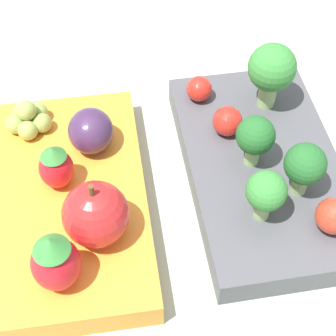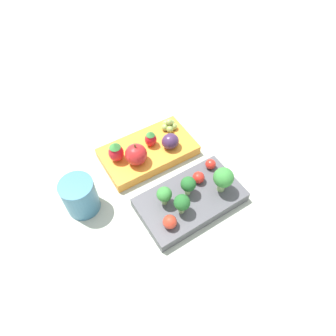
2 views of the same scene
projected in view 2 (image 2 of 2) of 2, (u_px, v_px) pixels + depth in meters
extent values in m
plane|color=#ADB7A3|center=(167.00, 178.00, 0.67)|extent=(4.00, 4.00, 0.00)
cube|color=#4C4C51|center=(190.00, 200.00, 0.62)|extent=(0.23, 0.14, 0.03)
cube|color=orange|center=(148.00, 152.00, 0.70)|extent=(0.22, 0.14, 0.03)
cylinder|color=#93B770|center=(164.00, 200.00, 0.59)|extent=(0.01, 0.01, 0.02)
sphere|color=#388438|center=(164.00, 194.00, 0.58)|extent=(0.03, 0.03, 0.03)
cylinder|color=#93B770|center=(221.00, 186.00, 0.61)|extent=(0.02, 0.02, 0.02)
sphere|color=#388438|center=(223.00, 178.00, 0.59)|extent=(0.04, 0.04, 0.04)
cylinder|color=#93B770|center=(188.00, 190.00, 0.61)|extent=(0.01, 0.01, 0.02)
sphere|color=#236028|center=(188.00, 184.00, 0.59)|extent=(0.03, 0.03, 0.03)
cylinder|color=#93B770|center=(182.00, 209.00, 0.58)|extent=(0.01, 0.01, 0.02)
sphere|color=#236028|center=(182.00, 202.00, 0.56)|extent=(0.03, 0.03, 0.03)
sphere|color=red|center=(170.00, 222.00, 0.56)|extent=(0.03, 0.03, 0.03)
sphere|color=red|center=(199.00, 177.00, 0.62)|extent=(0.03, 0.03, 0.03)
sphere|color=red|center=(211.00, 164.00, 0.65)|extent=(0.02, 0.02, 0.02)
sphere|color=red|center=(136.00, 154.00, 0.65)|extent=(0.05, 0.05, 0.05)
cylinder|color=brown|center=(135.00, 146.00, 0.62)|extent=(0.00, 0.00, 0.01)
ellipsoid|color=red|center=(116.00, 153.00, 0.65)|extent=(0.03, 0.03, 0.04)
cone|color=#388438|center=(115.00, 145.00, 0.63)|extent=(0.03, 0.03, 0.01)
ellipsoid|color=red|center=(152.00, 139.00, 0.68)|extent=(0.03, 0.03, 0.03)
cone|color=#388438|center=(152.00, 133.00, 0.67)|extent=(0.02, 0.02, 0.01)
ellipsoid|color=#42284C|center=(170.00, 141.00, 0.68)|extent=(0.04, 0.04, 0.04)
sphere|color=#8EA84C|center=(165.00, 127.00, 0.72)|extent=(0.02, 0.02, 0.02)
sphere|color=#8EA84C|center=(170.00, 129.00, 0.71)|extent=(0.02, 0.02, 0.02)
sphere|color=#8EA84C|center=(174.00, 126.00, 0.72)|extent=(0.02, 0.02, 0.02)
sphere|color=#8EA84C|center=(171.00, 123.00, 0.73)|extent=(0.02, 0.02, 0.02)
sphere|color=#8EA84C|center=(166.00, 123.00, 0.73)|extent=(0.02, 0.02, 0.02)
sphere|color=#8EA84C|center=(169.00, 122.00, 0.71)|extent=(0.02, 0.02, 0.02)
cylinder|color=teal|center=(80.00, 196.00, 0.59)|extent=(0.07, 0.07, 0.08)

